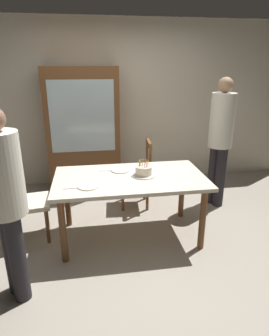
% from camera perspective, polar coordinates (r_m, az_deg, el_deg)
% --- Properties ---
extents(ground, '(6.40, 6.40, 0.00)m').
position_cam_1_polar(ground, '(3.56, -0.82, -13.03)').
color(ground, '#9E9384').
extents(back_wall, '(6.40, 0.10, 2.60)m').
position_cam_1_polar(back_wall, '(4.87, -4.08, 12.31)').
color(back_wall, beige).
rests_on(back_wall, ground).
extents(dining_table, '(1.67, 0.93, 0.75)m').
position_cam_1_polar(dining_table, '(3.25, -0.87, -3.18)').
color(dining_table, beige).
rests_on(dining_table, ground).
extents(birthday_cake, '(0.28, 0.28, 0.18)m').
position_cam_1_polar(birthday_cake, '(3.24, 1.78, -0.66)').
color(birthday_cake, silver).
rests_on(birthday_cake, dining_table).
extents(plate_near_celebrant, '(0.22, 0.22, 0.01)m').
position_cam_1_polar(plate_near_celebrant, '(3.00, -9.03, -3.54)').
color(plate_near_celebrant, silver).
rests_on(plate_near_celebrant, dining_table).
extents(plate_far_side, '(0.22, 0.22, 0.01)m').
position_cam_1_polar(plate_far_side, '(3.40, -2.77, -0.43)').
color(plate_far_side, silver).
rests_on(plate_far_side, dining_table).
extents(fork_near_celebrant, '(0.18, 0.02, 0.01)m').
position_cam_1_polar(fork_near_celebrant, '(2.99, -12.09, -3.89)').
color(fork_near_celebrant, silver).
rests_on(fork_near_celebrant, dining_table).
extents(fork_far_side, '(0.18, 0.03, 0.01)m').
position_cam_1_polar(fork_far_side, '(3.40, -5.47, -0.53)').
color(fork_far_side, silver).
rests_on(fork_far_side, dining_table).
extents(chair_spindle_back, '(0.47, 0.47, 0.95)m').
position_cam_1_polar(chair_spindle_back, '(4.07, 0.35, -1.41)').
color(chair_spindle_back, brown).
rests_on(chair_spindle_back, ground).
extents(chair_upholstered, '(0.50, 0.50, 0.95)m').
position_cam_1_polar(chair_upholstered, '(3.49, -21.56, -5.35)').
color(chair_upholstered, beige).
rests_on(chair_upholstered, ground).
extents(person_celebrant, '(0.32, 0.32, 1.65)m').
position_cam_1_polar(person_celebrant, '(2.51, -23.99, -5.34)').
color(person_celebrant, '#262328').
rests_on(person_celebrant, ground).
extents(person_guest, '(0.32, 0.32, 1.77)m').
position_cam_1_polar(person_guest, '(4.11, 16.50, 6.14)').
color(person_guest, '#262328').
rests_on(person_guest, ground).
extents(china_cabinet, '(1.10, 0.45, 1.90)m').
position_cam_1_polar(china_cabinet, '(4.63, -9.98, 7.29)').
color(china_cabinet, brown).
rests_on(china_cabinet, ground).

